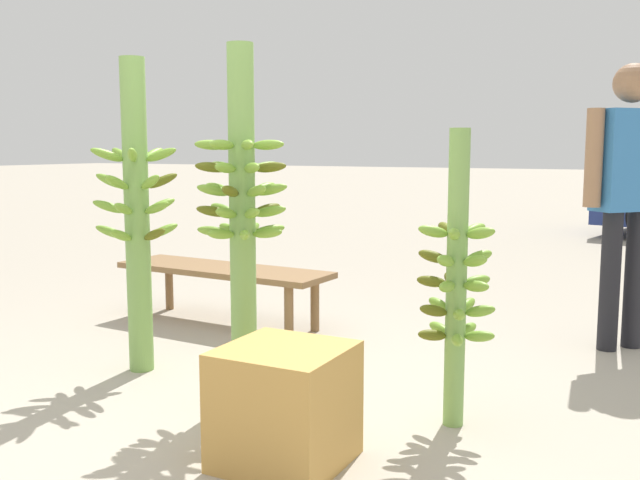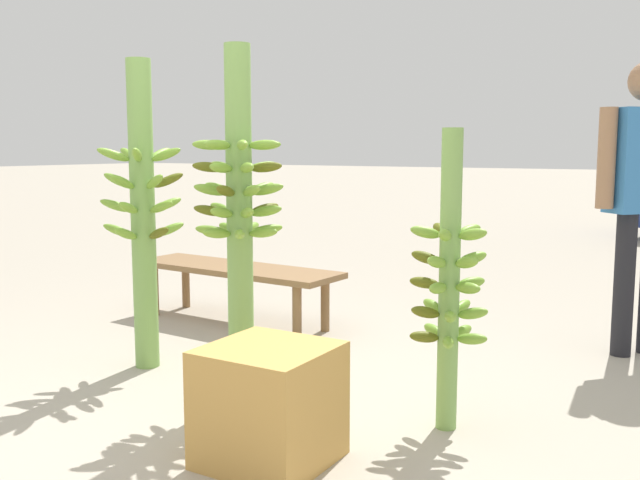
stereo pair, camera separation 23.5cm
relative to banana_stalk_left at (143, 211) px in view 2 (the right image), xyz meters
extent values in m
plane|color=#A89E8C|center=(0.87, -0.48, -0.88)|extent=(80.00, 80.00, 0.00)
cylinder|color=#7AA851|center=(0.00, 0.00, -0.03)|extent=(0.13, 0.13, 1.71)
ellipsoid|color=#75A333|center=(-0.14, 0.04, 0.31)|extent=(0.19, 0.10, 0.10)
ellipsoid|color=#75A333|center=(-0.08, -0.12, 0.31)|extent=(0.15, 0.18, 0.10)
ellipsoid|color=#75A333|center=(0.09, -0.12, 0.31)|extent=(0.15, 0.18, 0.10)
ellipsoid|color=#75A333|center=(0.14, 0.05, 0.31)|extent=(0.19, 0.11, 0.10)
ellipsoid|color=#75A333|center=(0.00, 0.15, 0.31)|extent=(0.05, 0.19, 0.10)
ellipsoid|color=#75A333|center=(0.14, -0.04, 0.17)|extent=(0.19, 0.10, 0.11)
ellipsoid|color=#545914|center=(0.09, 0.12, 0.17)|extent=(0.15, 0.18, 0.11)
ellipsoid|color=#75A333|center=(-0.09, 0.12, 0.17)|extent=(0.15, 0.18, 0.11)
ellipsoid|color=#75A333|center=(-0.14, -0.05, 0.17)|extent=(0.19, 0.10, 0.11)
ellipsoid|color=#75A333|center=(0.00, -0.15, 0.17)|extent=(0.05, 0.18, 0.11)
ellipsoid|color=#75A333|center=(0.04, -0.14, 0.03)|extent=(0.09, 0.19, 0.10)
ellipsoid|color=#75A333|center=(0.15, -0.01, 0.03)|extent=(0.19, 0.06, 0.10)
ellipsoid|color=#75A333|center=(0.05, 0.14, 0.03)|extent=(0.11, 0.19, 0.10)
ellipsoid|color=#75A333|center=(-0.11, 0.09, 0.03)|extent=(0.17, 0.16, 0.10)
ellipsoid|color=#75A333|center=(-0.13, -0.08, 0.03)|extent=(0.18, 0.14, 0.10)
ellipsoid|color=#75A333|center=(-0.13, -0.06, -0.11)|extent=(0.19, 0.12, 0.10)
ellipsoid|color=#75A333|center=(0.02, -0.15, -0.11)|extent=(0.07, 0.19, 0.10)
ellipsoid|color=#545914|center=(0.14, -0.03, -0.11)|extent=(0.19, 0.08, 0.10)
ellipsoid|color=#75A333|center=(0.07, 0.13, -0.11)|extent=(0.13, 0.18, 0.10)
ellipsoid|color=#545914|center=(-0.10, 0.11, -0.11)|extent=(0.16, 0.17, 0.10)
cylinder|color=#7AA851|center=(0.79, -0.15, -0.03)|extent=(0.12, 0.12, 1.71)
ellipsoid|color=#75A333|center=(0.74, -0.02, 0.36)|extent=(0.10, 0.17, 0.05)
ellipsoid|color=#75A333|center=(0.66, -0.11, 0.36)|extent=(0.17, 0.10, 0.05)
ellipsoid|color=#75A333|center=(0.67, -0.23, 0.36)|extent=(0.16, 0.13, 0.05)
ellipsoid|color=#75A333|center=(0.77, -0.29, 0.36)|extent=(0.07, 0.17, 0.05)
ellipsoid|color=#75A333|center=(0.88, -0.25, 0.36)|extent=(0.15, 0.15, 0.05)
ellipsoid|color=#75A333|center=(0.92, -0.14, 0.36)|extent=(0.17, 0.06, 0.05)
ellipsoid|color=#75A333|center=(0.86, -0.04, 0.36)|extent=(0.13, 0.16, 0.05)
ellipsoid|color=#545914|center=(0.92, -0.12, 0.26)|extent=(0.17, 0.09, 0.06)
ellipsoid|color=#75A333|center=(0.84, -0.03, 0.26)|extent=(0.11, 0.17, 0.06)
ellipsoid|color=#75A333|center=(0.72, -0.03, 0.26)|extent=(0.12, 0.17, 0.06)
ellipsoid|color=#75A333|center=(0.65, -0.13, 0.26)|extent=(0.17, 0.08, 0.06)
ellipsoid|color=#545914|center=(0.68, -0.24, 0.26)|extent=(0.16, 0.14, 0.06)
ellipsoid|color=#75A333|center=(0.79, -0.29, 0.26)|extent=(0.05, 0.17, 0.06)
ellipsoid|color=#75A333|center=(0.90, -0.24, 0.26)|extent=(0.16, 0.14, 0.06)
ellipsoid|color=#75A333|center=(0.65, -0.15, 0.15)|extent=(0.17, 0.05, 0.08)
ellipsoid|color=#75A333|center=(0.70, -0.26, 0.15)|extent=(0.14, 0.16, 0.08)
ellipsoid|color=#545914|center=(0.81, -0.29, 0.15)|extent=(0.08, 0.17, 0.08)
ellipsoid|color=#75A333|center=(0.91, -0.22, 0.15)|extent=(0.17, 0.12, 0.08)
ellipsoid|color=#75A333|center=(0.91, -0.10, 0.15)|extent=(0.17, 0.11, 0.08)
ellipsoid|color=#75A333|center=(0.82, -0.02, 0.15)|extent=(0.09, 0.17, 0.08)
ellipsoid|color=#545914|center=(0.71, -0.04, 0.15)|extent=(0.14, 0.16, 0.08)
ellipsoid|color=#75A333|center=(0.89, -0.24, 0.05)|extent=(0.16, 0.14, 0.08)
ellipsoid|color=#75A333|center=(0.92, -0.12, 0.05)|extent=(0.17, 0.08, 0.08)
ellipsoid|color=#545914|center=(0.84, -0.03, 0.05)|extent=(0.11, 0.17, 0.08)
ellipsoid|color=#75A333|center=(0.72, -0.03, 0.05)|extent=(0.12, 0.17, 0.08)
ellipsoid|color=#75A333|center=(0.65, -0.12, 0.05)|extent=(0.17, 0.08, 0.08)
ellipsoid|color=#545914|center=(0.68, -0.24, 0.05)|extent=(0.16, 0.14, 0.08)
ellipsoid|color=#75A333|center=(0.79, -0.29, 0.05)|extent=(0.05, 0.17, 0.08)
ellipsoid|color=#75A333|center=(0.66, -0.21, -0.05)|extent=(0.17, 0.11, 0.07)
ellipsoid|color=#75A333|center=(0.76, -0.29, -0.05)|extent=(0.08, 0.17, 0.07)
ellipsoid|color=#75A333|center=(0.87, -0.26, -0.05)|extent=(0.14, 0.16, 0.07)
ellipsoid|color=#75A333|center=(0.92, -0.15, -0.05)|extent=(0.17, 0.05, 0.07)
ellipsoid|color=#75A333|center=(0.87, -0.05, -0.05)|extent=(0.14, 0.16, 0.07)
ellipsoid|color=#75A333|center=(0.76, -0.02, -0.05)|extent=(0.08, 0.17, 0.07)
ellipsoid|color=#75A333|center=(0.66, -0.09, -0.05)|extent=(0.17, 0.11, 0.07)
cylinder|color=#7AA851|center=(1.78, 0.02, -0.22)|extent=(0.09, 0.09, 1.32)
ellipsoid|color=#75A333|center=(1.69, -0.03, -0.01)|extent=(0.15, 0.11, 0.07)
ellipsoid|color=#75A333|center=(1.80, -0.09, -0.01)|extent=(0.07, 0.14, 0.07)
ellipsoid|color=#75A333|center=(1.89, 0.00, -0.01)|extent=(0.15, 0.07, 0.07)
ellipsoid|color=#75A333|center=(1.83, 0.11, -0.01)|extent=(0.11, 0.15, 0.07)
ellipsoid|color=#545914|center=(1.71, 0.10, -0.01)|extent=(0.13, 0.13, 0.07)
ellipsoid|color=#545914|center=(1.74, 0.12, -0.13)|extent=(0.10, 0.15, 0.08)
ellipsoid|color=#545914|center=(1.68, 0.01, -0.13)|extent=(0.15, 0.07, 0.08)
ellipsoid|color=#75A333|center=(1.77, -0.08, -0.13)|extent=(0.07, 0.15, 0.08)
ellipsoid|color=#75A333|center=(1.88, -0.03, -0.13)|extent=(0.15, 0.11, 0.08)
ellipsoid|color=#75A333|center=(1.86, 0.09, -0.13)|extent=(0.13, 0.13, 0.08)
ellipsoid|color=#545914|center=(1.73, 0.11, -0.24)|extent=(0.11, 0.14, 0.06)
ellipsoid|color=#545914|center=(1.68, 0.00, -0.24)|extent=(0.14, 0.08, 0.06)
ellipsoid|color=#75A333|center=(1.77, -0.09, -0.24)|extent=(0.06, 0.14, 0.06)
ellipsoid|color=#75A333|center=(1.88, -0.02, -0.24)|extent=(0.14, 0.10, 0.06)
ellipsoid|color=#75A333|center=(1.85, 0.10, -0.24)|extent=(0.13, 0.13, 0.06)
ellipsoid|color=#75A333|center=(1.69, 0.07, -0.35)|extent=(0.15, 0.11, 0.08)
ellipsoid|color=#545914|center=(1.71, -0.05, -0.35)|extent=(0.14, 0.13, 0.08)
ellipsoid|color=#75A333|center=(1.83, -0.08, -0.35)|extent=(0.10, 0.15, 0.08)
ellipsoid|color=#75A333|center=(1.89, 0.03, -0.35)|extent=(0.14, 0.06, 0.08)
ellipsoid|color=#75A333|center=(1.81, 0.12, -0.35)|extent=(0.08, 0.15, 0.08)
ellipsoid|color=#75A333|center=(1.81, 0.12, -0.47)|extent=(0.08, 0.14, 0.06)
ellipsoid|color=#75A333|center=(1.69, 0.08, -0.47)|extent=(0.14, 0.11, 0.06)
ellipsoid|color=#545914|center=(1.70, -0.05, -0.47)|extent=(0.14, 0.12, 0.06)
ellipsoid|color=#75A333|center=(1.82, -0.08, -0.47)|extent=(0.10, 0.15, 0.06)
ellipsoid|color=#75A333|center=(1.89, 0.03, -0.47)|extent=(0.14, 0.06, 0.06)
cylinder|color=black|center=(2.28, 1.61, -0.46)|extent=(0.17, 0.17, 0.86)
cylinder|color=#936B4C|center=(2.16, 1.49, 0.29)|extent=(0.14, 0.14, 0.58)
cube|color=olive|center=(-0.19, 1.07, -0.50)|extent=(1.61, 0.54, 0.04)
cylinder|color=olive|center=(-0.83, 1.26, -0.70)|extent=(0.06, 0.06, 0.37)
cylinder|color=olive|center=(0.47, 1.19, -0.70)|extent=(0.06, 0.06, 0.37)
cylinder|color=olive|center=(-0.85, 0.94, -0.70)|extent=(0.06, 0.06, 0.37)
cylinder|color=olive|center=(0.45, 0.87, -0.70)|extent=(0.06, 0.06, 0.37)
cube|color=#C69347|center=(1.31, -0.66, -0.65)|extent=(0.47, 0.47, 0.47)
camera|label=1|loc=(2.66, -2.98, 0.35)|focal=40.00mm
camera|label=2|loc=(2.86, -2.86, 0.35)|focal=40.00mm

